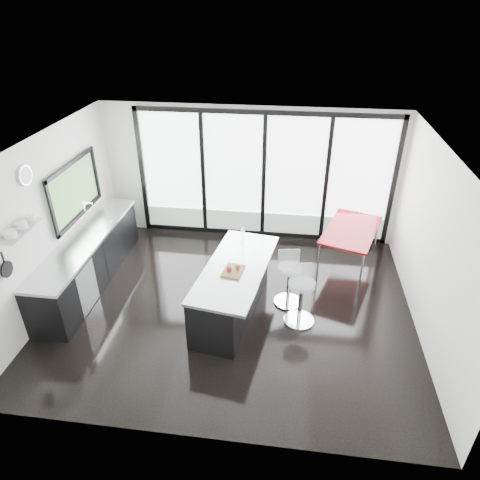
# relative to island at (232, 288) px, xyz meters

# --- Properties ---
(floor) EXTENTS (6.00, 5.00, 0.00)m
(floor) POSITION_rel_island_xyz_m (-0.02, 0.10, -0.46)
(floor) COLOR black
(floor) RESTS_ON ground
(ceiling) EXTENTS (6.00, 5.00, 0.00)m
(ceiling) POSITION_rel_island_xyz_m (-0.02, 0.10, 2.34)
(ceiling) COLOR white
(ceiling) RESTS_ON wall_back
(wall_back) EXTENTS (6.00, 0.09, 2.80)m
(wall_back) POSITION_rel_island_xyz_m (0.25, 2.56, 0.81)
(wall_back) COLOR silver
(wall_back) RESTS_ON ground
(wall_front) EXTENTS (6.00, 0.00, 2.80)m
(wall_front) POSITION_rel_island_xyz_m (-0.02, -2.40, 0.94)
(wall_front) COLOR silver
(wall_front) RESTS_ON ground
(wall_left) EXTENTS (0.26, 5.00, 2.80)m
(wall_left) POSITION_rel_island_xyz_m (-2.99, 0.37, 1.10)
(wall_left) COLOR silver
(wall_left) RESTS_ON ground
(wall_right) EXTENTS (0.00, 5.00, 2.80)m
(wall_right) POSITION_rel_island_xyz_m (2.98, 0.10, 0.94)
(wall_right) COLOR silver
(wall_right) RESTS_ON ground
(counter_cabinets) EXTENTS (0.69, 3.24, 1.36)m
(counter_cabinets) POSITION_rel_island_xyz_m (-2.69, 0.49, 0.01)
(counter_cabinets) COLOR black
(counter_cabinets) RESTS_ON floor
(island) EXTENTS (1.25, 2.32, 1.17)m
(island) POSITION_rel_island_xyz_m (0.00, 0.00, 0.00)
(island) COLOR black
(island) RESTS_ON floor
(bar_stool_near) EXTENTS (0.60, 0.60, 0.78)m
(bar_stool_near) POSITION_rel_island_xyz_m (1.12, -0.13, -0.07)
(bar_stool_near) COLOR silver
(bar_stool_near) RESTS_ON floor
(bar_stool_far) EXTENTS (0.56, 0.56, 0.75)m
(bar_stool_far) POSITION_rel_island_xyz_m (0.92, 0.33, -0.08)
(bar_stool_far) COLOR silver
(bar_stool_far) RESTS_ON floor
(red_table) EXTENTS (1.31, 1.72, 0.82)m
(red_table) POSITION_rel_island_xyz_m (2.02, 1.63, -0.05)
(red_table) COLOR #850508
(red_table) RESTS_ON floor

